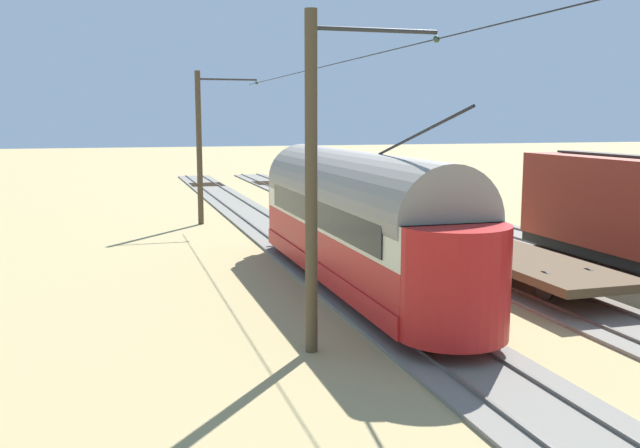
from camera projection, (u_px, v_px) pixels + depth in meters
ground_plane at (437, 252)px, 28.08m from camera, size 220.00×220.00×0.00m
track_streetcar_siding at (545, 243)px, 29.83m from camera, size 2.80×80.00×0.18m
track_adjacent_siding at (434, 249)px, 28.37m from camera, size 2.80×80.00×0.18m
track_third_siding at (311, 256)px, 26.92m from camera, size 2.80×80.00×0.18m
vintage_streetcar at (355, 218)px, 21.74m from camera, size 2.65×15.58×5.40m
flatcar_far_siding at (484, 247)px, 24.47m from camera, size 2.80×12.92×1.60m
catenary_pole_foreground at (201, 145)px, 34.97m from camera, size 3.17×0.28×7.61m
catenary_pole_mid_near at (315, 178)px, 15.55m from camera, size 3.17×0.28×7.61m
overhead_wire_run at (419, 43)px, 16.66m from camera, size 2.97×44.98×0.18m
switch_stand at (495, 209)px, 36.06m from camera, size 0.50×0.30×1.24m
track_end_bumper at (354, 211)px, 37.61m from camera, size 1.80×0.60×0.80m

